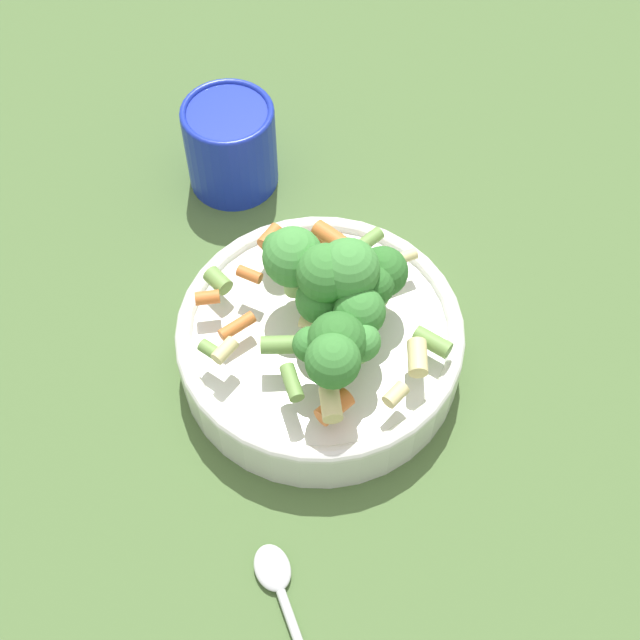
% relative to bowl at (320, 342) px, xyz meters
% --- Properties ---
extents(ground_plane, '(3.00, 3.00, 0.00)m').
position_rel_bowl_xyz_m(ground_plane, '(0.00, 0.00, -0.03)').
color(ground_plane, '#4C6B38').
extents(bowl, '(0.23, 0.23, 0.05)m').
position_rel_bowl_xyz_m(bowl, '(0.00, 0.00, 0.00)').
color(bowl, white).
rests_on(bowl, ground_plane).
extents(pasta_salad, '(0.20, 0.18, 0.09)m').
position_rel_bowl_xyz_m(pasta_salad, '(0.01, 0.00, 0.07)').
color(pasta_salad, '#8CB766').
rests_on(pasta_salad, bowl).
extents(cup, '(0.08, 0.08, 0.09)m').
position_rel_bowl_xyz_m(cup, '(-0.17, 0.14, 0.02)').
color(cup, '#192DAD').
rests_on(cup, ground_plane).
extents(spoon, '(0.16, 0.14, 0.01)m').
position_rel_bowl_xyz_m(spoon, '(0.09, -0.20, -0.02)').
color(spoon, silver).
rests_on(spoon, ground_plane).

